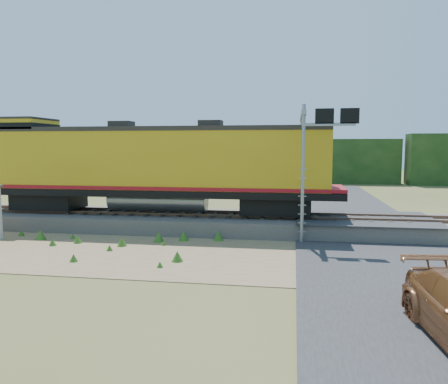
# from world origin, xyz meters

# --- Properties ---
(ground) EXTENTS (140.00, 140.00, 0.00)m
(ground) POSITION_xyz_m (0.00, 0.00, 0.00)
(ground) COLOR #475123
(ground) RESTS_ON ground
(ballast) EXTENTS (70.00, 5.00, 0.80)m
(ballast) POSITION_xyz_m (0.00, 6.00, 0.40)
(ballast) COLOR slate
(ballast) RESTS_ON ground
(rails) EXTENTS (70.00, 1.54, 0.16)m
(rails) POSITION_xyz_m (0.00, 6.00, 0.88)
(rails) COLOR brown
(rails) RESTS_ON ballast
(dirt_shoulder) EXTENTS (26.00, 8.00, 0.03)m
(dirt_shoulder) POSITION_xyz_m (-2.00, 0.50, 0.01)
(dirt_shoulder) COLOR #8C7754
(dirt_shoulder) RESTS_ON ground
(road) EXTENTS (7.00, 66.00, 0.86)m
(road) POSITION_xyz_m (7.00, 0.74, 0.09)
(road) COLOR #38383A
(road) RESTS_ON ground
(tree_line_north) EXTENTS (130.00, 3.00, 6.50)m
(tree_line_north) POSITION_xyz_m (0.00, 38.00, 3.07)
(tree_line_north) COLOR #173312
(tree_line_north) RESTS_ON ground
(weed_clumps) EXTENTS (15.00, 6.20, 0.56)m
(weed_clumps) POSITION_xyz_m (-3.50, 0.10, 0.00)
(weed_clumps) COLOR #33631C
(weed_clumps) RESTS_ON ground
(locomotive) EXTENTS (20.18, 3.08, 5.21)m
(locomotive) POSITION_xyz_m (-4.42, 6.00, 3.53)
(locomotive) COLOR black
(locomotive) RESTS_ON rails
(signal_gantry) EXTENTS (2.56, 6.20, 6.47)m
(signal_gantry) POSITION_xyz_m (4.09, 5.36, 4.89)
(signal_gantry) COLOR gray
(signal_gantry) RESTS_ON ground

